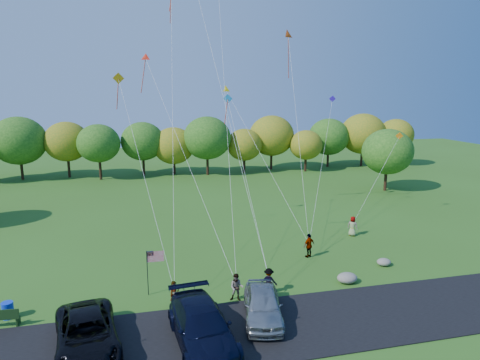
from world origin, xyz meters
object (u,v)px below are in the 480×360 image
at_px(flyer_d, 309,245).
at_px(flyer_e, 353,226).
at_px(minivan_dark, 87,334).
at_px(flyer_b, 237,287).
at_px(flyer_c, 269,281).
at_px(minivan_navy, 202,327).
at_px(park_bench, 1,318).
at_px(minivan_silver, 263,304).
at_px(flyer_a, 175,295).
at_px(trash_barrel, 8,310).

distance_m(flyer_d, flyer_e, 6.38).
relative_size(minivan_dark, flyer_e, 3.55).
distance_m(flyer_b, flyer_d, 8.37).
bearing_deg(minivan_dark, flyer_e, 22.03).
bearing_deg(flyer_e, flyer_c, 83.56).
xyz_separation_m(minivan_navy, park_bench, (-9.77, 3.92, -0.42)).
height_order(flyer_c, park_bench, flyer_c).
height_order(minivan_silver, park_bench, minivan_silver).
bearing_deg(flyer_a, trash_barrel, 149.76).
height_order(flyer_d, park_bench, flyer_d).
relative_size(flyer_c, trash_barrel, 1.77).
distance_m(minivan_dark, trash_barrel, 6.07).
xyz_separation_m(minivan_dark, minivan_navy, (5.25, -0.74, 0.09)).
relative_size(minivan_navy, flyer_a, 3.96).
bearing_deg(minivan_silver, flyer_b, 121.87).
height_order(minivan_dark, flyer_e, minivan_dark).
relative_size(minivan_silver, park_bench, 2.63).
bearing_deg(flyer_a, minivan_silver, -52.03).
bearing_deg(minivan_silver, flyer_e, 57.04).
bearing_deg(park_bench, trash_barrel, 90.80).
relative_size(flyer_b, flyer_d, 0.92).
relative_size(flyer_d, park_bench, 0.97).
xyz_separation_m(flyer_e, trash_barrel, (-24.19, -7.75, -0.38)).
xyz_separation_m(minivan_silver, flyer_b, (-0.86, 2.38, -0.07)).
bearing_deg(flyer_e, minivan_silver, 88.61).
relative_size(flyer_c, flyer_d, 0.89).
distance_m(flyer_a, flyer_b, 3.55).
bearing_deg(flyer_d, flyer_a, 3.85).
relative_size(minivan_dark, flyer_d, 3.32).
bearing_deg(trash_barrel, park_bench, -94.41).
distance_m(minivan_dark, flyer_e, 23.03).
bearing_deg(flyer_d, flyer_c, 23.10).
bearing_deg(flyer_c, flyer_e, -112.72).
bearing_deg(park_bench, flyer_a, 5.04).
xyz_separation_m(minivan_navy, flyer_d, (9.17, 9.09, -0.08)).
bearing_deg(flyer_e, minivan_navy, 84.56).
height_order(flyer_a, park_bench, flyer_a).
height_order(minivan_dark, flyer_d, flyer_d).
distance_m(flyer_c, park_bench, 14.42).
bearing_deg(flyer_a, minivan_navy, -100.03).
distance_m(minivan_dark, park_bench, 5.53).
distance_m(minivan_navy, flyer_e, 19.21).
xyz_separation_m(flyer_b, flyer_e, (11.91, 8.69, 0.02)).
bearing_deg(minivan_silver, flyer_d, 64.83).
xyz_separation_m(minivan_dark, flyer_b, (7.84, 3.17, -0.07)).
relative_size(minivan_silver, flyer_c, 3.05).
xyz_separation_m(flyer_a, flyer_d, (10.13, 5.20, 0.10)).
bearing_deg(flyer_a, park_bench, 155.91).
xyz_separation_m(minivan_silver, trash_barrel, (-13.14, 3.32, -0.43)).
distance_m(minivan_dark, minivan_navy, 5.31).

